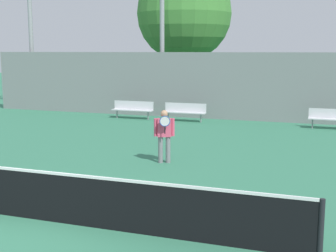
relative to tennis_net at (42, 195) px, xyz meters
name	(u,v)px	position (x,y,z in m)	size (l,w,h in m)	color
ground_plane	(43,220)	(0.00, 0.00, -0.51)	(100.00, 100.00, 0.00)	#337556
tennis_net	(42,195)	(0.00, 0.00, 0.00)	(10.42, 0.09, 1.00)	black
tennis_player	(164,133)	(0.62, 5.25, 0.39)	(0.56, 0.50, 1.57)	slate
bench_courtside_near	(185,110)	(-1.27, 13.25, 0.01)	(2.00, 0.40, 0.85)	silver
bench_courtside_far	(133,108)	(-3.91, 13.25, 0.01)	(2.05, 0.40, 0.85)	silver
bench_adjacent_court	(331,117)	(5.17, 13.25, 0.01)	(1.80, 0.40, 0.85)	silver
light_pole_far_right	(30,6)	(-10.94, 15.15, 5.23)	(0.90, 0.60, 9.56)	#939399
back_fence	(218,86)	(0.00, 14.47, 1.09)	(25.04, 0.06, 3.20)	gray
tree_green_tall	(184,14)	(-3.24, 19.24, 4.88)	(5.52, 5.52, 8.16)	brown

